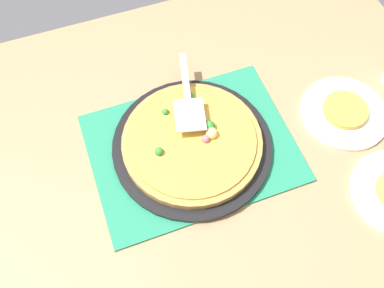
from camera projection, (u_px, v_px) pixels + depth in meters
ground_plane at (192, 238)px, 1.66m from camera, size 8.00×8.00×0.00m
dining_table at (192, 168)px, 1.10m from camera, size 1.40×1.00×0.75m
placemat at (192, 147)px, 1.00m from camera, size 0.48×0.36×0.01m
pizza_pan at (192, 145)px, 1.00m from camera, size 0.38×0.38×0.01m
pizza at (192, 141)px, 0.98m from camera, size 0.33×0.33×0.05m
plate_near_left at (344, 113)px, 1.05m from camera, size 0.22×0.22×0.01m
served_slice_left at (345, 110)px, 1.04m from camera, size 0.11×0.11×0.02m
pizza_server at (188, 98)px, 0.99m from camera, size 0.10×0.23×0.01m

